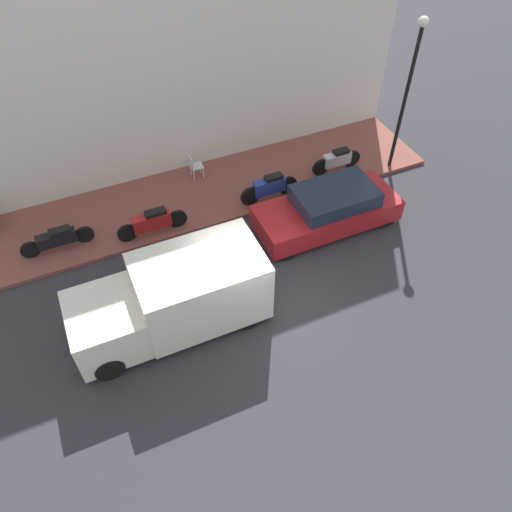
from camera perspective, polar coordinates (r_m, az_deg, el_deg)
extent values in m
plane|color=#2D2D33|center=(13.34, 0.02, -5.76)|extent=(60.00, 60.00, 0.00)
cube|color=brown|center=(16.51, -6.96, 6.83)|extent=(3.12, 15.92, 0.12)
cube|color=silver|center=(15.88, -10.42, 20.96)|extent=(0.30, 15.92, 7.67)
cube|color=maroon|center=(15.24, 8.04, 4.93)|extent=(1.76, 4.34, 0.68)
cube|color=#192333|center=(14.95, 8.99, 6.79)|extent=(1.55, 2.39, 0.47)
cylinder|color=black|center=(14.26, 3.60, 0.69)|extent=(0.20, 0.67, 0.67)
cylinder|color=black|center=(15.22, 1.04, 4.47)|extent=(0.20, 0.67, 0.67)
cylinder|color=black|center=(15.72, 14.67, 4.28)|extent=(0.20, 0.67, 0.67)
cylinder|color=black|center=(16.60, 11.74, 7.58)|extent=(0.20, 0.67, 0.67)
cube|color=silver|center=(12.42, -6.35, -3.46)|extent=(1.96, 3.10, 1.81)
cube|color=silver|center=(12.49, -16.67, -7.57)|extent=(1.86, 1.67, 1.27)
cube|color=#192333|center=(12.23, -18.15, -6.95)|extent=(1.67, 0.92, 0.51)
cylinder|color=black|center=(12.38, -16.40, -12.15)|extent=(0.22, 0.71, 0.71)
cylinder|color=black|center=(13.40, -17.97, -6.30)|extent=(0.22, 0.71, 0.71)
cylinder|color=black|center=(12.70, -0.73, -6.98)|extent=(0.22, 0.71, 0.71)
cylinder|color=black|center=(13.70, -3.57, -1.71)|extent=(0.22, 0.71, 0.71)
cube|color=navy|center=(15.88, 1.53, 8.01)|extent=(0.30, 1.04, 0.48)
cube|color=black|center=(15.74, 2.03, 9.00)|extent=(0.27, 0.57, 0.12)
cylinder|color=black|center=(15.79, -0.66, 6.85)|extent=(0.10, 0.64, 0.64)
cylinder|color=black|center=(16.24, 3.64, 8.06)|extent=(0.10, 0.64, 0.64)
cube|color=black|center=(15.37, -21.84, 1.86)|extent=(0.30, 1.11, 0.37)
cube|color=black|center=(15.20, -21.55, 2.68)|extent=(0.27, 0.60, 0.12)
cylinder|color=black|center=(15.54, -24.38, 0.64)|extent=(0.10, 0.54, 0.54)
cylinder|color=black|center=(15.43, -19.00, 2.33)|extent=(0.10, 0.54, 0.54)
cube|color=#B7B7BF|center=(17.31, 9.23, 10.89)|extent=(0.30, 0.97, 0.42)
cube|color=black|center=(17.22, 9.72, 11.70)|extent=(0.27, 0.53, 0.12)
cylinder|color=black|center=(17.13, 7.39, 10.01)|extent=(0.10, 0.60, 0.60)
cylinder|color=black|center=(17.70, 10.89, 10.88)|extent=(0.10, 0.60, 0.60)
cube|color=#B21E1E|center=(15.01, -11.83, 3.91)|extent=(0.30, 1.13, 0.46)
cube|color=black|center=(14.84, -11.43, 4.91)|extent=(0.27, 0.62, 0.12)
cylinder|color=black|center=(15.08, -14.49, 2.55)|extent=(0.10, 0.59, 0.59)
cylinder|color=black|center=(15.23, -8.98, 4.24)|extent=(0.10, 0.59, 0.59)
cylinder|color=black|center=(16.94, 16.57, 16.44)|extent=(0.12, 0.12, 4.77)
sphere|color=silver|center=(15.90, 18.60, 24.05)|extent=(0.30, 0.30, 0.30)
cube|color=silver|center=(16.96, -6.81, 10.17)|extent=(0.40, 0.40, 0.04)
cube|color=silver|center=(16.80, -7.46, 10.60)|extent=(0.40, 0.04, 0.39)
cylinder|color=silver|center=(17.00, -6.00, 9.42)|extent=(0.04, 0.04, 0.40)
cylinder|color=silver|center=(17.26, -6.39, 10.04)|extent=(0.04, 0.04, 0.40)
cylinder|color=silver|center=(16.92, -7.10, 9.11)|extent=(0.04, 0.04, 0.40)
cylinder|color=silver|center=(17.19, -7.49, 9.74)|extent=(0.04, 0.04, 0.40)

